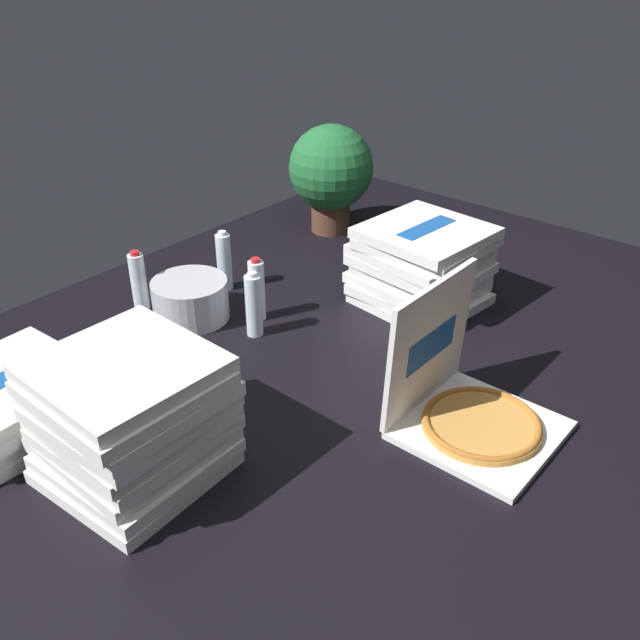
% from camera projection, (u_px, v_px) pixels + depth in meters
% --- Properties ---
extents(ground_plane, '(3.20, 2.40, 0.02)m').
position_uv_depth(ground_plane, '(344.00, 368.00, 2.31)').
color(ground_plane, black).
extents(open_pizza_box, '(0.41, 0.41, 0.43)m').
position_uv_depth(open_pizza_box, '(467.00, 404.00, 2.00)').
color(open_pizza_box, white).
rests_on(open_pizza_box, ground_plane).
extents(pizza_stack_right_mid, '(0.44, 0.43, 0.34)m').
position_uv_depth(pizza_stack_right_mid, '(132.00, 418.00, 1.79)').
color(pizza_stack_right_mid, white).
rests_on(pizza_stack_right_mid, ground_plane).
extents(pizza_stack_left_near, '(0.45, 0.47, 0.31)m').
position_uv_depth(pizza_stack_left_near, '(422.00, 265.00, 2.61)').
color(pizza_stack_left_near, white).
rests_on(pizza_stack_left_near, ground_plane).
extents(pizza_stack_left_far, '(0.43, 0.44, 0.16)m').
position_uv_depth(pizza_stack_left_far, '(14.00, 401.00, 2.01)').
color(pizza_stack_left_far, white).
rests_on(pizza_stack_left_far, ground_plane).
extents(ice_bucket, '(0.28, 0.28, 0.15)m').
position_uv_depth(ice_bucket, '(191.00, 300.00, 2.54)').
color(ice_bucket, '#B7BABF').
rests_on(ice_bucket, ground_plane).
extents(water_bottle_0, '(0.06, 0.06, 0.24)m').
position_uv_depth(water_bottle_0, '(254.00, 305.00, 2.42)').
color(water_bottle_0, silver).
rests_on(water_bottle_0, ground_plane).
extents(water_bottle_1, '(0.06, 0.06, 0.24)m').
position_uv_depth(water_bottle_1, '(257.00, 290.00, 2.52)').
color(water_bottle_1, white).
rests_on(water_bottle_1, ground_plane).
extents(water_bottle_2, '(0.06, 0.06, 0.24)m').
position_uv_depth(water_bottle_2, '(139.00, 283.00, 2.57)').
color(water_bottle_2, white).
rests_on(water_bottle_2, ground_plane).
extents(water_bottle_3, '(0.06, 0.06, 0.24)m').
position_uv_depth(water_bottle_3, '(224.00, 261.00, 2.72)').
color(water_bottle_3, silver).
rests_on(water_bottle_3, ground_plane).
extents(potted_plant, '(0.38, 0.38, 0.49)m').
position_uv_depth(potted_plant, '(331.00, 171.00, 3.15)').
color(potted_plant, '#513323').
rests_on(potted_plant, ground_plane).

